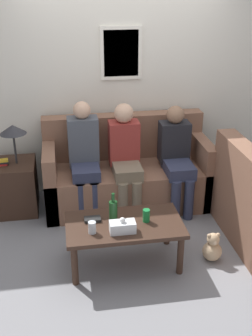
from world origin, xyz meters
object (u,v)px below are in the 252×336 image
object	(u,v)px
couch_main	(127,174)
person_right	(176,154)
coffee_table	(124,228)
drinking_glass	(92,227)
person_middle	(125,154)
teddy_bear	(212,248)
wine_bottle	(113,211)
person_left	(84,154)

from	to	relation	value
couch_main	person_right	distance (m)	0.65
couch_main	coffee_table	size ratio (longest dim) A/B	1.78
couch_main	drinking_glass	bearing A→B (deg)	-111.63
person_middle	teddy_bear	distance (m)	1.43
teddy_bear	person_right	bearing A→B (deg)	94.33
drinking_glass	person_right	bearing A→B (deg)	46.24
coffee_table	wine_bottle	size ratio (longest dim) A/B	3.75
wine_bottle	drinking_glass	world-z (taller)	wine_bottle
person_left	person_right	xyz separation A→B (m)	(1.04, -0.08, -0.04)
coffee_table	person_right	world-z (taller)	person_right
person_left	wine_bottle	bearing A→B (deg)	-79.63
coffee_table	person_left	distance (m)	1.16
wine_bottle	person_middle	distance (m)	1.03
person_left	person_right	distance (m)	1.04
wine_bottle	drinking_glass	xyz separation A→B (m)	(-0.21, -0.17, -0.05)
coffee_table	person_middle	world-z (taller)	person_middle
coffee_table	drinking_glass	bearing A→B (deg)	-159.62
person_right	teddy_bear	distance (m)	1.22
drinking_glass	person_middle	bearing A→B (deg)	67.30
coffee_table	person_middle	xyz separation A→B (m)	(0.18, 1.04, 0.31)
couch_main	person_left	world-z (taller)	person_left
person_middle	teddy_bear	bearing A→B (deg)	-59.57
coffee_table	drinking_glass	size ratio (longest dim) A/B	9.84
drinking_glass	person_right	world-z (taller)	person_right
person_left	couch_main	bearing A→B (deg)	14.07
person_middle	teddy_bear	xyz separation A→B (m)	(0.67, -1.13, -0.56)
wine_bottle	person_left	xyz separation A→B (m)	(-0.19, 1.02, 0.15)
person_left	teddy_bear	world-z (taller)	person_left
drinking_glass	person_left	size ratio (longest dim) A/B	0.09
drinking_glass	person_middle	size ratio (longest dim) A/B	0.09
drinking_glass	person_left	bearing A→B (deg)	88.87
teddy_bear	wine_bottle	bearing A→B (deg)	171.11
coffee_table	person_middle	bearing A→B (deg)	80.34
coffee_table	person_left	size ratio (longest dim) A/B	0.85
couch_main	teddy_bear	world-z (taller)	couch_main
person_right	teddy_bear	world-z (taller)	person_right
coffee_table	person_right	distance (m)	1.28
person_middle	person_right	bearing A→B (deg)	-4.01
coffee_table	drinking_glass	world-z (taller)	drinking_glass
person_left	person_middle	bearing A→B (deg)	-4.72
couch_main	person_middle	distance (m)	0.37
couch_main	person_middle	bearing A→B (deg)	-103.59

